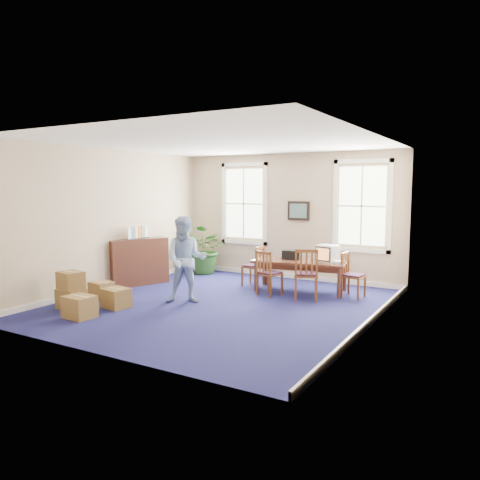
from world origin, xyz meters
The scene contains 25 objects.
floor centered at (0.00, 0.00, 0.00)m, with size 6.50×6.50×0.00m, color navy.
ceiling centered at (0.00, 0.00, 3.20)m, with size 6.50×6.50×0.00m, color white.
wall_back centered at (0.00, 3.25, 1.60)m, with size 6.50×6.50×0.00m, color tan.
wall_front centered at (0.00, -3.25, 1.60)m, with size 6.50×6.50×0.00m, color tan.
wall_left centered at (-3.00, 0.00, 1.60)m, with size 6.50×6.50×0.00m, color tan.
wall_right centered at (3.00, 0.00, 1.60)m, with size 6.50×6.50×0.00m, color tan.
baseboard_back centered at (0.00, 3.22, 0.06)m, with size 6.00×0.04×0.12m, color white.
baseboard_left centered at (-2.97, 0.00, 0.06)m, with size 0.04×6.50×0.12m, color white.
baseboard_right centered at (2.97, 0.00, 0.06)m, with size 0.04×6.50×0.12m, color white.
window_left centered at (-1.30, 3.23, 1.90)m, with size 1.40×0.12×2.20m, color white, non-canonical shape.
window_right centered at (1.90, 3.23, 1.90)m, with size 1.40×0.12×2.20m, color white, non-canonical shape.
wall_picture centered at (0.30, 3.20, 1.75)m, with size 0.58×0.06×0.48m, color black, non-canonical shape.
conference_table centered at (0.90, 1.94, 0.35)m, with size 2.07×0.94×0.71m, color #4C2619, non-canonical shape.
crt_tv centered at (1.51, 1.99, 0.89)m, with size 0.41×0.45×0.38m, color #B7B7BC, non-canonical shape.
game_console centered at (1.80, 1.94, 0.73)m, with size 0.18×0.22×0.06m, color white.
equipment_bag centered at (0.67, 1.99, 0.81)m, with size 0.41×0.27×0.20m, color black.
chair_near_left centered at (0.48, 1.24, 0.49)m, with size 0.44×0.44×0.98m, color brown, non-canonical shape.
chair_near_right centered at (1.33, 1.24, 0.55)m, with size 0.49×0.49×1.09m, color brown, non-canonical shape.
chair_end_left centered at (-0.32, 1.94, 0.48)m, with size 0.43×0.43×0.96m, color brown, non-canonical shape.
chair_end_right centered at (2.13, 1.94, 0.48)m, with size 0.43×0.43×0.96m, color brown, non-canonical shape.
man centered at (-0.69, -0.22, 0.88)m, with size 0.86×0.67×1.76m, color #91AED6.
credenza centered at (-2.75, 0.62, 0.57)m, with size 0.41×1.44×1.13m, color #4C2619.
brochure_rack centered at (-2.73, 0.62, 1.29)m, with size 0.13×0.72×0.32m, color #99999E, non-canonical shape.
potted_plant centered at (-2.17, 2.65, 0.68)m, with size 1.22×1.07×1.36m, color #224E1A.
cardboard_boxes centered at (-2.16, -1.62, 0.38)m, with size 1.33×1.33×0.76m, color olive, non-canonical shape.
Camera 1 is at (4.96, -7.76, 2.35)m, focal length 35.00 mm.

